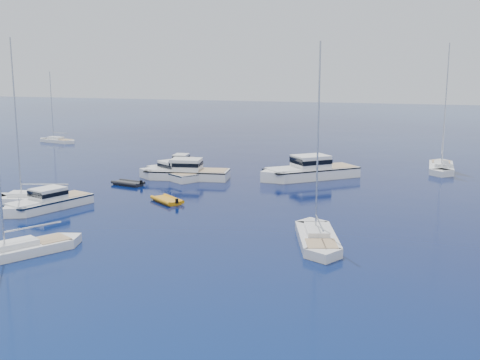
% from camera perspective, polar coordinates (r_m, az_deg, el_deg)
% --- Properties ---
extents(ground, '(400.00, 400.00, 0.00)m').
position_cam_1_polar(ground, '(35.43, -5.17, -11.07)').
color(ground, navy).
rests_on(ground, ground).
extents(motor_cruiser_left, '(5.85, 10.31, 2.59)m').
position_cam_1_polar(motor_cruiser_left, '(58.65, -18.37, -2.71)').
color(motor_cruiser_left, white).
rests_on(motor_cruiser_left, ground).
extents(motor_cruiser_centre, '(12.39, 5.63, 3.14)m').
position_cam_1_polar(motor_cruiser_centre, '(71.27, -5.45, 0.15)').
color(motor_cruiser_centre, silver).
rests_on(motor_cruiser_centre, ground).
extents(motor_cruiser_far_l, '(10.17, 7.94, 2.64)m').
position_cam_1_polar(motor_cruiser_far_l, '(72.18, -6.74, 0.26)').
color(motor_cruiser_far_l, white).
rests_on(motor_cruiser_far_l, ground).
extents(motor_cruiser_distant, '(12.95, 12.41, 3.61)m').
position_cam_1_polar(motor_cruiser_distant, '(71.64, 6.74, 0.18)').
color(motor_cruiser_distant, white).
rests_on(motor_cruiser_distant, ground).
extents(motor_cruiser_horizon, '(3.55, 8.28, 2.10)m').
position_cam_1_polar(motor_cruiser_horizon, '(80.32, -5.81, 1.36)').
color(motor_cruiser_horizon, silver).
rests_on(motor_cruiser_horizon, ground).
extents(sailboat_fore, '(7.28, 10.25, 15.05)m').
position_cam_1_polar(sailboat_fore, '(45.19, -20.79, -6.86)').
color(sailboat_fore, white).
rests_on(sailboat_fore, ground).
extents(sailboat_mid_r, '(5.95, 11.10, 15.81)m').
position_cam_1_polar(sailboat_mid_r, '(45.49, 7.56, -6.11)').
color(sailboat_mid_r, silver).
rests_on(sailboat_mid_r, ground).
extents(sailboat_mid_l, '(11.76, 6.23, 16.75)m').
position_cam_1_polar(sailboat_mid_l, '(61.54, -19.61, -2.16)').
color(sailboat_mid_l, white).
rests_on(sailboat_mid_l, ground).
extents(sailboat_sails_r, '(3.12, 11.59, 17.00)m').
position_cam_1_polar(sailboat_sails_r, '(81.01, 19.11, 0.89)').
color(sailboat_sails_r, white).
rests_on(sailboat_sails_r, ground).
extents(sailboat_far_l, '(9.23, 4.03, 13.16)m').
position_cam_1_polar(sailboat_far_l, '(110.97, -17.48, 3.54)').
color(sailboat_far_l, silver).
rests_on(sailboat_far_l, ground).
extents(tender_yellow, '(4.61, 4.22, 0.95)m').
position_cam_1_polar(tender_yellow, '(58.89, -7.17, -2.17)').
color(tender_yellow, orange).
rests_on(tender_yellow, ground).
extents(tender_grey_far, '(4.25, 2.87, 0.95)m').
position_cam_1_polar(tender_grey_far, '(68.27, -10.91, -0.48)').
color(tender_grey_far, black).
rests_on(tender_grey_far, ground).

